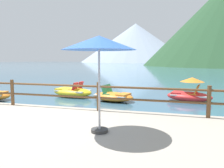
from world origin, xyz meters
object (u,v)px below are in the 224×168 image
object	(u,v)px
beach_umbrella	(99,44)
pedal_boat_1	(72,92)
pedal_boat_3	(189,93)
pedal_boat_4	(113,96)

from	to	relation	value
beach_umbrella	pedal_boat_1	bearing A→B (deg)	120.42
pedal_boat_3	pedal_boat_4	size ratio (longest dim) A/B	0.99
pedal_boat_1	pedal_boat_4	size ratio (longest dim) A/B	1.07
pedal_boat_1	pedal_boat_4	xyz separation A→B (m)	(2.57, -0.71, -0.03)
pedal_boat_4	pedal_boat_1	bearing A→B (deg)	164.63
beach_umbrella	pedal_boat_4	world-z (taller)	beach_umbrella
pedal_boat_1	pedal_boat_3	xyz separation A→B (m)	(6.26, 0.27, 0.13)
beach_umbrella	pedal_boat_1	size ratio (longest dim) A/B	0.87
beach_umbrella	pedal_boat_4	xyz separation A→B (m)	(-1.28, 5.85, -2.20)
pedal_boat_1	beach_umbrella	bearing A→B (deg)	-59.58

